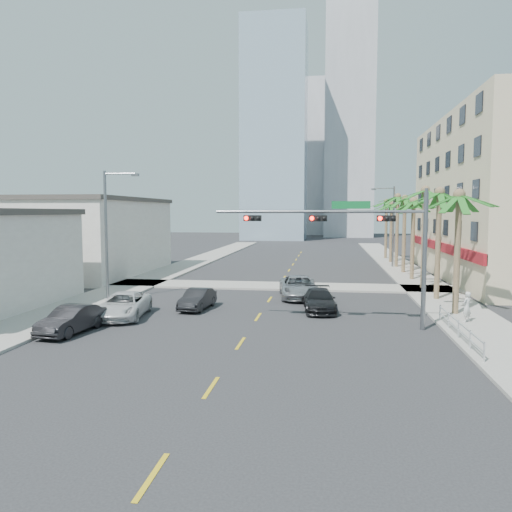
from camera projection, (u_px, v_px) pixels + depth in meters
The scene contains 26 objects.
ground at pixel (223, 370), 19.55m from camera, with size 260.00×260.00×0.00m, color #262628.
sidewalk_right at pixel (434, 293), 37.57m from camera, with size 4.00×120.00×0.15m, color gray.
sidewalk_left at pixel (130, 287), 40.96m from camera, with size 4.00×120.00×0.15m, color gray.
sidewalk_cross at pixel (278, 286), 41.24m from camera, with size 80.00×4.00×0.15m, color gray.
building_left_far at pixel (89, 238), 49.60m from camera, with size 11.00×18.00×7.20m, color beige.
tower_far_left at pixel (275, 133), 112.26m from camera, with size 14.00×14.00×48.00m, color #99B2C6.
tower_far_right at pixel (349, 116), 124.12m from camera, with size 12.00×12.00×60.00m, color #ADADB2.
tower_far_center at pixel (303, 160), 141.39m from camera, with size 16.00×16.00×42.00m, color #ADADB2.
traffic_signal_mast at pixel (362, 233), 26.13m from camera, with size 11.12×0.54×7.20m.
palm_tree_0 at pixel (459, 197), 29.12m from camera, with size 4.80×4.80×7.80m.
palm_tree_1 at pixel (440, 194), 34.22m from camera, with size 4.80×4.80×8.16m.
palm_tree_2 at pixel (425, 192), 39.32m from camera, with size 4.80×4.80×8.52m.
palm_tree_3 at pixel (414, 202), 44.51m from camera, with size 4.80×4.80×7.80m.
palm_tree_4 at pixel (405, 200), 49.60m from camera, with size 4.80×4.80×8.16m.
palm_tree_5 at pixel (398, 198), 54.70m from camera, with size 4.80×4.80×8.52m.
palm_tree_6 at pixel (392, 205), 59.89m from camera, with size 4.80×4.80×7.80m.
palm_tree_7 at pixel (387, 203), 64.99m from camera, with size 4.80×4.80×8.16m.
streetlight_left at pixel (109, 228), 34.47m from camera, with size 2.55×0.25×9.00m.
streetlight_right at pixel (392, 222), 55.02m from camera, with size 2.55×0.25×9.00m.
guardrail at pixel (459, 327), 23.95m from camera, with size 0.08×8.08×1.00m.
car_parked_mid at pixel (71, 320), 25.44m from camera, with size 1.48×4.25×1.40m, color black.
car_parked_far at pixel (123, 305), 29.22m from camera, with size 2.42×5.25×1.46m, color silver.
car_lane_left at pixel (197, 299), 31.77m from camera, with size 1.37×3.92×1.29m, color black.
car_lane_center at pixel (299, 287), 35.92m from camera, with size 2.63×5.70×1.58m, color #A7A8AC.
car_lane_right at pixel (319, 300), 31.14m from camera, with size 1.91×4.70×1.36m, color black.
pedestrian at pixel (467, 307), 27.33m from camera, with size 0.61×0.40×1.68m, color silver.
Camera 1 is at (4.00, -18.71, 6.17)m, focal length 35.00 mm.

